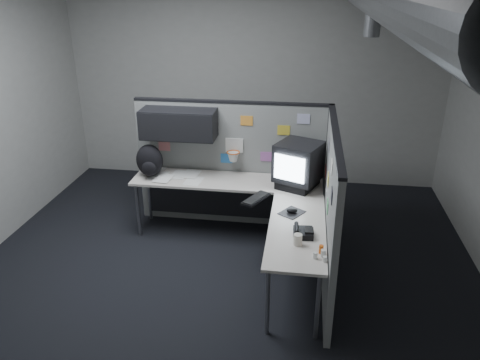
% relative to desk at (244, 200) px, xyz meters
% --- Properties ---
extents(room, '(5.62, 5.62, 3.22)m').
position_rel_desk_xyz_m(room, '(0.41, -0.70, 1.48)').
color(room, black).
rests_on(room, ground).
extents(partition_back, '(2.44, 0.42, 1.63)m').
position_rel_desk_xyz_m(partition_back, '(-0.40, 0.53, 0.38)').
color(partition_back, gray).
rests_on(partition_back, ground).
extents(partition_right, '(0.07, 2.23, 1.63)m').
position_rel_desk_xyz_m(partition_right, '(0.95, -0.49, 0.21)').
color(partition_right, gray).
rests_on(partition_right, ground).
extents(desk, '(2.31, 2.11, 0.73)m').
position_rel_desk_xyz_m(desk, '(0.00, 0.00, 0.00)').
color(desk, beige).
rests_on(desk, ground).
extents(monitor, '(0.61, 0.61, 0.53)m').
position_rel_desk_xyz_m(monitor, '(0.61, 0.22, 0.39)').
color(monitor, black).
rests_on(monitor, desk).
extents(keyboard, '(0.31, 0.42, 0.04)m').
position_rel_desk_xyz_m(keyboard, '(0.16, -0.22, 0.13)').
color(keyboard, black).
rests_on(keyboard, desk).
extents(mouse, '(0.30, 0.32, 0.05)m').
position_rel_desk_xyz_m(mouse, '(0.57, -0.48, 0.14)').
color(mouse, black).
rests_on(mouse, desk).
extents(phone, '(0.20, 0.21, 0.10)m').
position_rel_desk_xyz_m(phone, '(0.69, -0.93, 0.15)').
color(phone, black).
rests_on(phone, desk).
extents(bottles, '(0.13, 0.18, 0.08)m').
position_rel_desk_xyz_m(bottles, '(0.86, -1.28, 0.15)').
color(bottles, silver).
rests_on(bottles, desk).
extents(cup, '(0.09, 0.09, 0.11)m').
position_rel_desk_xyz_m(cup, '(0.65, -1.10, 0.17)').
color(cup, beige).
rests_on(cup, desk).
extents(papers, '(0.77, 0.51, 0.02)m').
position_rel_desk_xyz_m(papers, '(-0.92, 0.30, 0.13)').
color(papers, white).
rests_on(papers, desk).
extents(backpack, '(0.35, 0.33, 0.41)m').
position_rel_desk_xyz_m(backpack, '(-1.20, 0.26, 0.31)').
color(backpack, black).
rests_on(backpack, desk).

